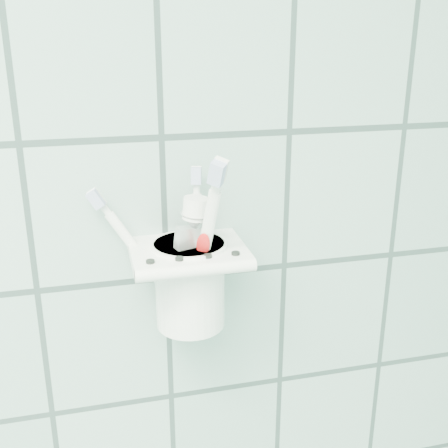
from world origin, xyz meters
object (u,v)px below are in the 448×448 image
Objects in this scene: holder_bracket at (188,254)px; toothbrush_blue at (196,244)px; toothbrush_pink at (182,242)px; toothpaste_tube at (183,253)px; cup at (190,281)px; toothbrush_orange at (190,225)px.

holder_bracket is 0.73× the size of toothbrush_blue.
toothbrush_pink is 0.02m from toothbrush_blue.
toothpaste_tube reaches higher than holder_bracket.
toothbrush_orange is (0.00, 0.01, 0.06)m from cup.
toothbrush_blue is 0.03m from toothpaste_tube.
toothbrush_orange is 0.04m from toothpaste_tube.
toothbrush_pink reaches higher than cup.
toothbrush_orange is at bearing 72.20° from cup.
toothbrush_orange is 1.40× the size of toothpaste_tube.
toothbrush_orange is at bearing 69.59° from holder_bracket.
toothbrush_pink is at bearing 109.50° from holder_bracket.
toothpaste_tube is at bearing -119.92° from toothbrush_blue.
cup is at bearing 61.11° from holder_bracket.
toothbrush_blue is at bearing 36.40° from cup.
cup is 0.66× the size of toothpaste_tube.
cup is at bearing -36.79° from toothbrush_pink.
toothbrush_pink is 0.02m from toothpaste_tube.
holder_bracket is 0.04m from cup.
toothpaste_tube is (-0.01, -0.01, 0.00)m from holder_bracket.
holder_bracket is 0.03m from toothbrush_orange.
cup is 0.05m from toothbrush_pink.
toothbrush_orange is (-0.01, 0.01, 0.02)m from toothbrush_blue.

